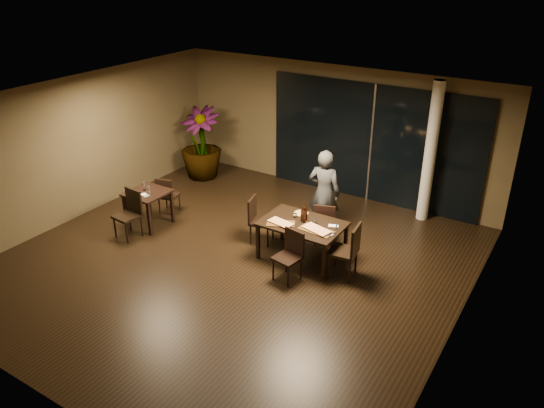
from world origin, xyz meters
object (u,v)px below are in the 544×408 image
(chair_main_left, at_px, (258,218))
(potted_plant, at_px, (201,143))
(chair_main_right, at_px, (348,248))
(diner, at_px, (324,193))
(chair_side_near, at_px, (130,211))
(bottle_a, at_px, (302,214))
(bottle_b, at_px, (304,215))
(chair_main_near, at_px, (290,253))
(main_table, at_px, (302,226))
(side_table, at_px, (148,197))
(chair_side_far, at_px, (167,194))
(bottle_c, at_px, (306,212))
(chair_main_far, at_px, (324,222))

(chair_main_left, relative_size, potted_plant, 0.52)
(chair_main_right, relative_size, diner, 0.57)
(chair_side_near, height_order, bottle_a, bottle_a)
(bottle_b, bearing_deg, chair_main_near, -79.57)
(chair_main_right, relative_size, bottle_a, 3.42)
(main_table, xyz_separation_m, diner, (-0.13, 1.11, 0.22))
(chair_main_left, bearing_deg, side_table, 89.58)
(chair_side_far, bearing_deg, bottle_c, 166.29)
(chair_side_near, bearing_deg, bottle_a, 24.47)
(chair_side_near, xyz_separation_m, bottle_c, (3.35, 1.19, 0.35))
(bottle_a, bearing_deg, chair_main_right, -10.02)
(chair_main_far, distance_m, chair_side_near, 3.89)
(potted_plant, bearing_deg, bottle_a, -27.14)
(chair_main_near, relative_size, chair_side_far, 1.06)
(chair_main_left, distance_m, chair_side_far, 2.35)
(chair_side_far, relative_size, bottle_b, 2.83)
(chair_main_near, bearing_deg, bottle_c, 111.02)
(chair_side_far, xyz_separation_m, potted_plant, (-0.70, 2.07, 0.42))
(chair_main_left, height_order, potted_plant, potted_plant)
(side_table, bearing_deg, diner, 26.27)
(bottle_a, bearing_deg, diner, 95.08)
(main_table, bearing_deg, chair_side_far, 178.61)
(chair_main_far, distance_m, bottle_b, 0.77)
(chair_side_far, xyz_separation_m, bottle_a, (3.38, -0.02, 0.42))
(chair_main_left, distance_m, potted_plant, 3.69)
(chair_main_right, distance_m, bottle_a, 1.09)
(chair_side_near, bearing_deg, chair_side_far, 98.83)
(potted_plant, relative_size, bottle_b, 5.95)
(chair_main_right, xyz_separation_m, bottle_a, (-1.02, 0.18, 0.33))
(chair_side_far, height_order, diner, diner)
(main_table, distance_m, chair_main_right, 1.00)
(bottle_a, bearing_deg, bottle_b, -28.45)
(chair_main_near, relative_size, chair_side_near, 0.92)
(main_table, distance_m, chair_main_far, 0.72)
(chair_main_left, height_order, chair_side_near, chair_side_near)
(side_table, relative_size, bottle_b, 2.64)
(chair_main_right, xyz_separation_m, bottle_c, (-1.00, 0.26, 0.33))
(potted_plant, bearing_deg, chair_main_near, -33.64)
(chair_main_far, relative_size, bottle_a, 2.98)
(chair_main_right, bearing_deg, chair_main_far, -140.08)
(chair_main_near, bearing_deg, bottle_b, 110.55)
(chair_main_right, height_order, chair_side_far, chair_main_right)
(diner, distance_m, bottle_a, 1.06)
(chair_side_far, bearing_deg, bottle_a, 164.93)
(chair_main_near, xyz_separation_m, bottle_b, (-0.13, 0.72, 0.39))
(side_table, bearing_deg, chair_side_far, 91.58)
(chair_main_near, distance_m, bottle_b, 0.83)
(chair_main_right, bearing_deg, potted_plant, -121.30)
(chair_side_near, xyz_separation_m, potted_plant, (-0.76, 3.20, 0.35))
(side_table, relative_size, chair_main_far, 0.89)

